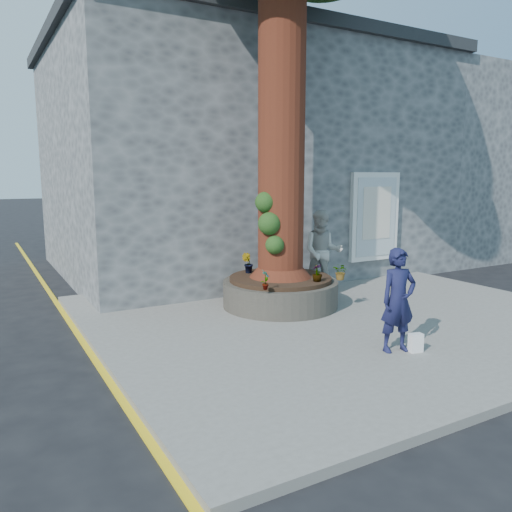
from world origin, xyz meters
TOP-DOWN VIEW (x-y plane):
  - ground at (0.00, 0.00)m, footprint 120.00×120.00m
  - pavement at (1.50, 1.00)m, footprint 9.00×8.00m
  - yellow_line at (-3.05, 1.00)m, footprint 0.10×30.00m
  - stone_shop at (2.50, 7.20)m, footprint 10.30×8.30m
  - neighbour_shop at (10.50, 7.20)m, footprint 6.00×8.00m
  - planter at (0.80, 2.00)m, footprint 2.30×2.30m
  - man at (0.92, -1.08)m, footprint 0.63×0.47m
  - woman at (2.21, 2.50)m, footprint 1.14×1.09m
  - shopping_bag at (1.13, -1.25)m, footprint 0.22×0.16m
  - plant_a at (-0.05, 1.15)m, footprint 0.23×0.23m
  - plant_b at (0.41, 2.66)m, footprint 0.32×0.32m
  - plant_c at (1.16, 1.26)m, footprint 0.21×0.21m
  - plant_d at (1.65, 1.15)m, footprint 0.34×0.36m

SIDE VIEW (x-z plane):
  - ground at x=0.00m, z-range 0.00..0.00m
  - yellow_line at x=-3.05m, z-range 0.00..0.01m
  - pavement at x=1.50m, z-range 0.00..0.12m
  - shopping_bag at x=1.13m, z-range 0.12..0.40m
  - planter at x=0.80m, z-range 0.11..0.71m
  - plant_d at x=1.65m, z-range 0.72..1.05m
  - plant_c at x=1.16m, z-range 0.72..1.06m
  - man at x=0.92m, z-range 0.12..1.67m
  - plant_a at x=-0.05m, z-range 0.72..1.08m
  - plant_b at x=0.41m, z-range 0.72..1.14m
  - woman at x=2.21m, z-range 0.12..1.97m
  - neighbour_shop at x=10.50m, z-range 0.00..6.00m
  - stone_shop at x=2.50m, z-range 0.01..6.31m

